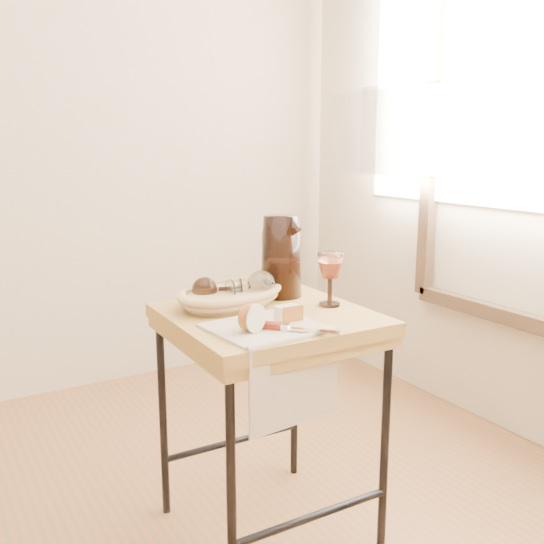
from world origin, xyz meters
TOP-DOWN VIEW (x-y plane):
  - curtain at (1.74, 0.35)m, footprint 0.02×1.00m
  - side_table at (0.63, 0.37)m, footprint 0.55×0.55m
  - tea_towel at (0.54, 0.25)m, footprint 0.29×0.27m
  - bread_basket at (0.57, 0.50)m, footprint 0.37×0.31m
  - goblet_lying_a at (0.55, 0.51)m, footprint 0.14×0.11m
  - goblet_lying_b at (0.62, 0.48)m, footprint 0.14×0.09m
  - pitcher at (0.76, 0.52)m, footprint 0.22×0.28m
  - wine_goblet at (0.82, 0.35)m, footprint 0.09×0.09m
  - apple_half at (0.49, 0.23)m, footprint 0.09×0.07m
  - apple_wedge at (0.62, 0.27)m, footprint 0.06×0.03m
  - table_knife at (0.58, 0.19)m, footprint 0.18×0.19m

SIDE VIEW (x-z plane):
  - side_table at x=0.63m, z-range 0.00..0.68m
  - tea_towel at x=0.54m, z-range 0.68..0.69m
  - table_knife at x=0.58m, z-range 0.69..0.71m
  - bread_basket at x=0.57m, z-range 0.68..0.73m
  - apple_wedge at x=0.62m, z-range 0.69..0.73m
  - apple_half at x=0.49m, z-range 0.69..0.76m
  - goblet_lying_a at x=0.55m, z-range 0.70..0.77m
  - goblet_lying_b at x=0.62m, z-range 0.70..0.78m
  - wine_goblet at x=0.82m, z-range 0.68..0.84m
  - pitcher at x=0.76m, z-range 0.66..0.95m
  - curtain at x=1.74m, z-range 0.10..2.30m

